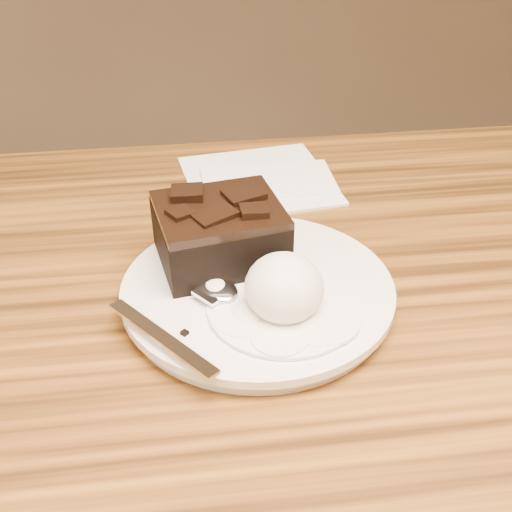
{
  "coord_description": "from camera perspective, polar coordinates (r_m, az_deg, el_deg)",
  "views": [
    {
      "loc": [
        -0.03,
        -0.36,
        1.09
      ],
      "look_at": [
        0.03,
        0.09,
        0.79
      ],
      "focal_mm": 47.18,
      "sensor_mm": 36.0,
      "label": 1
    }
  ],
  "objects": [
    {
      "name": "crumb_b",
      "position": [
        0.5,
        -6.08,
        -6.5
      ],
      "size": [
        0.01,
        0.01,
        0.0
      ],
      "primitive_type": "cube",
      "rotation": [
        0.0,
        0.0,
        0.74
      ],
      "color": "black",
      "rests_on": "plate"
    },
    {
      "name": "plate",
      "position": [
        0.55,
        0.14,
        -3.25
      ],
      "size": [
        0.22,
        0.22,
        0.02
      ],
      "primitive_type": "cylinder",
      "color": "beige",
      "rests_on": "dining_table"
    },
    {
      "name": "ice_cream_scoop",
      "position": [
        0.51,
        2.4,
        -2.69
      ],
      "size": [
        0.06,
        0.06,
        0.05
      ],
      "primitive_type": "ellipsoid",
      "color": "silver",
      "rests_on": "plate"
    },
    {
      "name": "spoon",
      "position": [
        0.53,
        -3.45,
        -2.93
      ],
      "size": [
        0.13,
        0.15,
        0.01
      ],
      "primitive_type": null,
      "rotation": [
        0.0,
        0.0,
        0.66
      ],
      "color": "silver",
      "rests_on": "plate"
    },
    {
      "name": "melt_puddle",
      "position": [
        0.52,
        2.35,
        -4.44
      ],
      "size": [
        0.12,
        0.12,
        0.0
      ],
      "primitive_type": "cylinder",
      "color": "white",
      "rests_on": "plate"
    },
    {
      "name": "brownie",
      "position": [
        0.56,
        -3.08,
        1.63
      ],
      "size": [
        0.11,
        0.1,
        0.05
      ],
      "primitive_type": "cube",
      "rotation": [
        0.0,
        0.0,
        0.17
      ],
      "color": "black",
      "rests_on": "plate"
    },
    {
      "name": "napkin",
      "position": [
        0.74,
        0.2,
        6.54
      ],
      "size": [
        0.17,
        0.17,
        0.01
      ],
      "primitive_type": "cube",
      "rotation": [
        0.0,
        0.0,
        0.13
      ],
      "color": "white",
      "rests_on": "dining_table"
    },
    {
      "name": "crumb_a",
      "position": [
        0.5,
        6.13,
        -6.38
      ],
      "size": [
        0.01,
        0.01,
        0.0
      ],
      "primitive_type": "cube",
      "rotation": [
        0.0,
        0.0,
        0.74
      ],
      "color": "black",
      "rests_on": "plate"
    }
  ]
}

